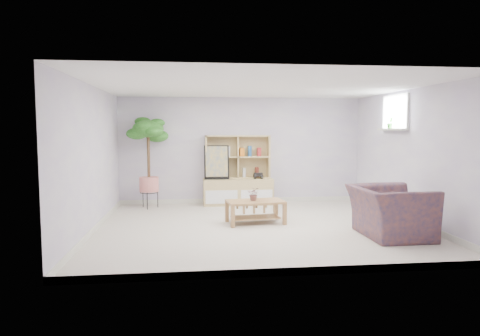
{
  "coord_description": "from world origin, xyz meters",
  "views": [
    {
      "loc": [
        -1.15,
        -7.19,
        1.69
      ],
      "look_at": [
        -0.25,
        0.65,
        0.97
      ],
      "focal_mm": 32.0,
      "sensor_mm": 36.0,
      "label": 1
    }
  ],
  "objects": [
    {
      "name": "coffee_table",
      "position": [
        -0.01,
        0.28,
        0.21
      ],
      "size": [
        1.06,
        0.67,
        0.41
      ],
      "primitive_type": null,
      "rotation": [
        0.0,
        0.0,
        0.12
      ],
      "color": "tan",
      "rests_on": "floor"
    },
    {
      "name": "baseboard",
      "position": [
        0.0,
        0.0,
        0.05
      ],
      "size": [
        5.5,
        5.0,
        0.1
      ],
      "primitive_type": null,
      "color": "silver",
      "rests_on": "floor"
    },
    {
      "name": "window",
      "position": [
        2.73,
        0.6,
        2.0
      ],
      "size": [
        0.1,
        0.98,
        0.68
      ],
      "primitive_type": null,
      "color": "white",
      "rests_on": "walls"
    },
    {
      "name": "storage_unit",
      "position": [
        -0.11,
        2.24,
        0.77
      ],
      "size": [
        1.55,
        0.52,
        1.55
      ],
      "primitive_type": null,
      "color": "tan",
      "rests_on": "floor"
    },
    {
      "name": "poster",
      "position": [
        -0.59,
        2.17,
        0.96
      ],
      "size": [
        0.55,
        0.13,
        0.75
      ],
      "primitive_type": null,
      "rotation": [
        0.0,
        0.0,
        0.01
      ],
      "color": "gold",
      "rests_on": "storage_unit"
    },
    {
      "name": "floor_tree",
      "position": [
        -2.05,
        2.02,
        0.98
      ],
      "size": [
        0.93,
        0.93,
        1.95
      ],
      "primitive_type": null,
      "rotation": [
        0.0,
        0.0,
        0.38
      ],
      "color": "#155914",
      "rests_on": "floor"
    },
    {
      "name": "toy_truck",
      "position": [
        0.34,
        2.19,
        0.66
      ],
      "size": [
        0.29,
        0.21,
        0.15
      ],
      "primitive_type": null,
      "rotation": [
        0.0,
        0.0,
        -0.05
      ],
      "color": "black",
      "rests_on": "storage_unit"
    },
    {
      "name": "table_plant",
      "position": [
        -0.04,
        0.28,
        0.53
      ],
      "size": [
        0.26,
        0.25,
        0.24
      ],
      "primitive_type": "imported",
      "rotation": [
        0.0,
        0.0,
        -0.3
      ],
      "color": "#255A2A",
      "rests_on": "coffee_table"
    },
    {
      "name": "sill_plant",
      "position": [
        2.67,
        0.69,
        1.81
      ],
      "size": [
        0.13,
        0.11,
        0.21
      ],
      "primitive_type": "imported",
      "rotation": [
        0.0,
        0.0,
        -0.1
      ],
      "color": "#155914",
      "rests_on": "window_sill"
    },
    {
      "name": "armchair",
      "position": [
        1.95,
        -0.89,
        0.45
      ],
      "size": [
        1.07,
        1.22,
        0.9
      ],
      "primitive_type": "imported",
      "rotation": [
        0.0,
        0.0,
        1.58
      ],
      "color": "#1F274F",
      "rests_on": "floor"
    },
    {
      "name": "ceiling",
      "position": [
        0.0,
        0.0,
        2.4
      ],
      "size": [
        5.5,
        5.0,
        0.01
      ],
      "primitive_type": "cube",
      "color": "white",
      "rests_on": "walls"
    },
    {
      "name": "floor",
      "position": [
        0.0,
        0.0,
        0.0
      ],
      "size": [
        5.5,
        5.0,
        0.01
      ],
      "primitive_type": "cube",
      "color": "#C2B39C",
      "rests_on": "ground"
    },
    {
      "name": "window_sill",
      "position": [
        2.67,
        0.6,
        1.68
      ],
      "size": [
        0.14,
        1.0,
        0.04
      ],
      "primitive_type": "cube",
      "color": "silver",
      "rests_on": "walls"
    },
    {
      "name": "walls",
      "position": [
        0.0,
        0.0,
        1.2
      ],
      "size": [
        5.51,
        5.01,
        2.4
      ],
      "color": "#B8A8D3",
      "rests_on": "floor"
    }
  ]
}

